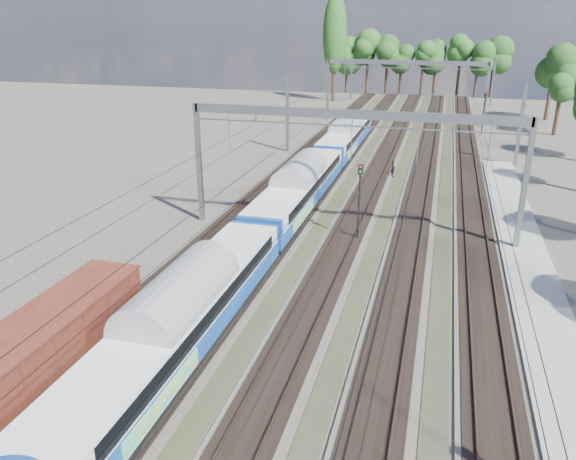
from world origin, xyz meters
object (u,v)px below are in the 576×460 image
(signal_far, at_px, (484,108))
(emu_train, at_px, (298,184))
(worker, at_px, (393,168))
(freight_boxcar, at_px, (31,360))
(signal_near, at_px, (359,193))

(signal_far, bearing_deg, emu_train, -95.28)
(worker, distance_m, signal_far, 26.98)
(freight_boxcar, xyz_separation_m, worker, (10.61, 39.15, -1.20))
(freight_boxcar, distance_m, signal_near, 23.58)
(signal_far, bearing_deg, freight_boxcar, -90.83)
(emu_train, relative_size, signal_near, 11.67)
(freight_boxcar, bearing_deg, emu_train, 79.92)
(signal_near, bearing_deg, emu_train, 123.81)
(freight_boxcar, xyz_separation_m, signal_far, (20.08, 64.27, 1.45))
(emu_train, xyz_separation_m, signal_near, (5.36, -3.96, 0.87))
(worker, bearing_deg, signal_near, 156.31)
(signal_far, bearing_deg, signal_near, -86.87)
(signal_near, bearing_deg, worker, 67.84)
(freight_boxcar, relative_size, worker, 7.69)
(signal_far, bearing_deg, worker, -94.13)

